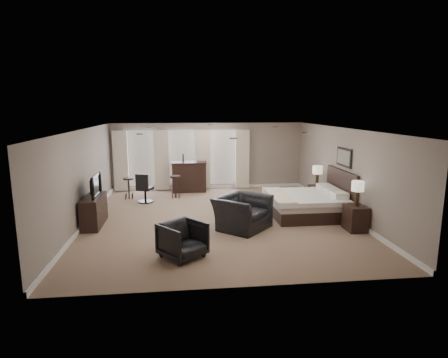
{
  "coord_description": "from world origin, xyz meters",
  "views": [
    {
      "loc": [
        -1.05,
        -10.43,
        3.19
      ],
      "look_at": [
        0.2,
        0.4,
        1.1
      ],
      "focal_mm": 30.0,
      "sensor_mm": 36.0,
      "label": 1
    }
  ],
  "objects": [
    {
      "name": "bed",
      "position": [
        2.58,
        0.0,
        0.69
      ],
      "size": [
        2.15,
        2.06,
        1.37
      ],
      "primitive_type": "cube",
      "color": "silver",
      "rests_on": "ground"
    },
    {
      "name": "room",
      "position": [
        0.0,
        0.0,
        1.3
      ],
      "size": [
        7.6,
        8.6,
        2.64
      ],
      "color": "#7A614E",
      "rests_on": "ground"
    },
    {
      "name": "dresser",
      "position": [
        -3.45,
        -0.21,
        0.41
      ],
      "size": [
        0.46,
        1.41,
        0.82
      ],
      "primitive_type": "cube",
      "color": "black",
      "rests_on": "ground"
    },
    {
      "name": "bar_stool_right",
      "position": [
        -1.27,
        2.77,
        0.4
      ],
      "size": [
        0.49,
        0.49,
        0.8
      ],
      "primitive_type": "cube",
      "rotation": [
        0.0,
        0.0,
        0.37
      ],
      "color": "black",
      "rests_on": "ground"
    },
    {
      "name": "armchair_far",
      "position": [
        -1.06,
        -2.74,
        0.43
      ],
      "size": [
        1.14,
        1.13,
        0.86
      ],
      "primitive_type": "imported",
      "rotation": [
        0.0,
        0.0,
        0.69
      ],
      "color": "black",
      "rests_on": "ground"
    },
    {
      "name": "lamp_near",
      "position": [
        3.47,
        -1.45,
        0.99
      ],
      "size": [
        0.32,
        0.32,
        0.66
      ],
      "primitive_type": "cube",
      "color": "beige",
      "rests_on": "nightstand_near"
    },
    {
      "name": "armchair_near",
      "position": [
        0.54,
        -0.94,
        0.59
      ],
      "size": [
        1.55,
        1.59,
        1.18
      ],
      "primitive_type": "imported",
      "rotation": [
        0.0,
        0.0,
        0.83
      ],
      "color": "black",
      "rests_on": "ground"
    },
    {
      "name": "tv",
      "position": [
        -3.45,
        -0.21,
        0.89
      ],
      "size": [
        0.6,
        1.04,
        0.14
      ],
      "primitive_type": "imported",
      "rotation": [
        0.0,
        0.0,
        1.57
      ],
      "color": "black",
      "rests_on": "dresser"
    },
    {
      "name": "desk_chair",
      "position": [
        -2.29,
        2.22,
        0.51
      ],
      "size": [
        0.67,
        0.67,
        1.02
      ],
      "primitive_type": "cube",
      "rotation": [
        0.0,
        0.0,
        2.77
      ],
      "color": "black",
      "rests_on": "ground"
    },
    {
      "name": "window_bay",
      "position": [
        -1.0,
        4.11,
        1.2
      ],
      "size": [
        5.25,
        0.2,
        2.3
      ],
      "color": "silver",
      "rests_on": "room"
    },
    {
      "name": "lamp_far",
      "position": [
        3.47,
        1.45,
        0.94
      ],
      "size": [
        0.33,
        0.33,
        0.68
      ],
      "primitive_type": "cube",
      "color": "beige",
      "rests_on": "nightstand_far"
    },
    {
      "name": "bar_stool_left",
      "position": [
        -2.91,
        2.77,
        0.38
      ],
      "size": [
        0.43,
        0.43,
        0.76
      ],
      "primitive_type": "cube",
      "rotation": [
        0.0,
        0.0,
        0.22
      ],
      "color": "black",
      "rests_on": "ground"
    },
    {
      "name": "wall_art",
      "position": [
        3.7,
        0.0,
        1.75
      ],
      "size": [
        0.04,
        0.96,
        0.56
      ],
      "primitive_type": "cube",
      "color": "slate",
      "rests_on": "room"
    },
    {
      "name": "nightstand_far",
      "position": [
        3.47,
        1.45,
        0.3
      ],
      "size": [
        0.45,
        0.55,
        0.6
      ],
      "primitive_type": "cube",
      "color": "black",
      "rests_on": "ground"
    },
    {
      "name": "nightstand_near",
      "position": [
        3.47,
        -1.45,
        0.33
      ],
      "size": [
        0.5,
        0.61,
        0.66
      ],
      "primitive_type": "cube",
      "color": "black",
      "rests_on": "ground"
    },
    {
      "name": "bar_counter",
      "position": [
        -0.77,
        3.76,
        0.58
      ],
      "size": [
        1.33,
        0.69,
        1.16
      ],
      "primitive_type": "cube",
      "color": "black",
      "rests_on": "ground"
    }
  ]
}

